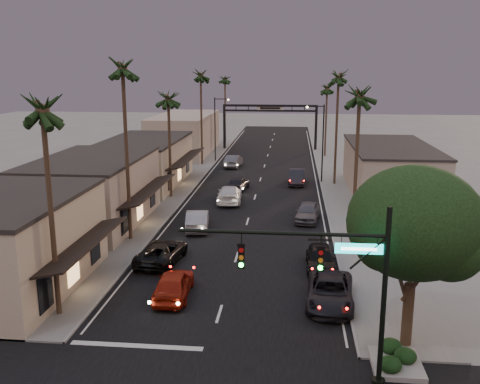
% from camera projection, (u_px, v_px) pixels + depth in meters
% --- Properties ---
extents(ground, '(200.00, 200.00, 0.00)m').
position_uv_depth(ground, '(257.00, 191.00, 58.14)').
color(ground, slate).
rests_on(ground, ground).
extents(road, '(14.00, 120.00, 0.02)m').
position_uv_depth(road, '(260.00, 181.00, 62.98)').
color(road, black).
rests_on(road, ground).
extents(sidewalk_left, '(5.00, 92.00, 0.12)m').
position_uv_depth(sidewalk_left, '(192.00, 168.00, 70.67)').
color(sidewalk_left, slate).
rests_on(sidewalk_left, ground).
extents(sidewalk_right, '(5.00, 92.00, 0.12)m').
position_uv_depth(sidewalk_right, '(337.00, 171.00, 68.83)').
color(sidewalk_right, slate).
rests_on(sidewalk_right, ground).
extents(storefront_near, '(8.00, 12.00, 5.50)m').
position_uv_depth(storefront_near, '(6.00, 246.00, 31.64)').
color(storefront_near, tan).
rests_on(storefront_near, ground).
extents(storefront_mid, '(8.00, 14.00, 5.50)m').
position_uv_depth(storefront_mid, '(93.00, 193.00, 45.21)').
color(storefront_mid, gray).
rests_on(storefront_mid, ground).
extents(storefront_far, '(8.00, 16.00, 5.00)m').
position_uv_depth(storefront_far, '(144.00, 163.00, 60.76)').
color(storefront_far, tan).
rests_on(storefront_far, ground).
extents(storefront_dist, '(8.00, 20.00, 6.00)m').
position_uv_depth(storefront_dist, '(185.00, 134.00, 82.94)').
color(storefront_dist, gray).
rests_on(storefront_dist, ground).
extents(building_right, '(8.00, 18.00, 5.00)m').
position_uv_depth(building_right, '(390.00, 170.00, 56.21)').
color(building_right, gray).
rests_on(building_right, ground).
extents(traffic_signal, '(8.51, 0.22, 7.80)m').
position_uv_depth(traffic_signal, '(337.00, 271.00, 21.55)').
color(traffic_signal, black).
rests_on(traffic_signal, ground).
extents(corner_tree, '(6.20, 6.20, 8.80)m').
position_uv_depth(corner_tree, '(416.00, 227.00, 24.32)').
color(corner_tree, '#38281C').
rests_on(corner_tree, ground).
extents(planter, '(2.20, 2.60, 0.24)m').
position_uv_depth(planter, '(396.00, 368.00, 23.88)').
color(planter, gray).
rests_on(planter, ground).
extents(arch, '(15.20, 0.40, 7.27)m').
position_uv_depth(arch, '(270.00, 115.00, 85.94)').
color(arch, black).
rests_on(arch, ground).
extents(streetlight_right, '(2.13, 0.30, 9.00)m').
position_uv_depth(streetlight_right, '(321.00, 137.00, 61.10)').
color(streetlight_right, black).
rests_on(streetlight_right, ground).
extents(streetlight_left, '(2.13, 0.30, 9.00)m').
position_uv_depth(streetlight_left, '(217.00, 124.00, 75.04)').
color(streetlight_left, black).
rests_on(streetlight_left, ground).
extents(palm_la, '(3.20, 3.20, 13.20)m').
position_uv_depth(palm_la, '(42.00, 102.00, 26.33)').
color(palm_la, '#38281C').
rests_on(palm_la, ground).
extents(palm_lb, '(3.20, 3.20, 15.20)m').
position_uv_depth(palm_lb, '(122.00, 63.00, 38.48)').
color(palm_lb, '#38281C').
rests_on(palm_lb, ground).
extents(palm_lc, '(3.20, 3.20, 12.20)m').
position_uv_depth(palm_lc, '(168.00, 95.00, 52.71)').
color(palm_lc, '#38281C').
rests_on(palm_lc, ground).
extents(palm_ld, '(3.20, 3.20, 14.20)m').
position_uv_depth(palm_ld, '(201.00, 73.00, 70.68)').
color(palm_ld, '#38281C').
rests_on(palm_ld, ground).
extents(palm_ra, '(3.20, 3.20, 13.20)m').
position_uv_depth(palm_ra, '(360.00, 90.00, 39.20)').
color(palm_ra, '#38281C').
rests_on(palm_ra, ground).
extents(palm_rb, '(3.20, 3.20, 14.20)m').
position_uv_depth(palm_rb, '(339.00, 74.00, 58.35)').
color(palm_rb, '#38281C').
rests_on(palm_rb, ground).
extents(palm_rc, '(3.20, 3.20, 12.20)m').
position_uv_depth(palm_rc, '(327.00, 86.00, 78.18)').
color(palm_rc, '#38281C').
rests_on(palm_rc, ground).
extents(palm_far, '(3.20, 3.20, 13.20)m').
position_uv_depth(palm_far, '(225.00, 77.00, 93.16)').
color(palm_far, '#38281C').
rests_on(palm_far, ground).
extents(oncoming_red, '(2.09, 4.83, 1.62)m').
position_uv_depth(oncoming_red, '(174.00, 284.00, 31.04)').
color(oncoming_red, maroon).
rests_on(oncoming_red, ground).
extents(oncoming_pickup, '(3.00, 5.66, 1.51)m').
position_uv_depth(oncoming_pickup, '(162.00, 252.00, 36.58)').
color(oncoming_pickup, black).
rests_on(oncoming_pickup, ground).
extents(oncoming_silver, '(2.38, 5.18, 1.64)m').
position_uv_depth(oncoming_silver, '(197.00, 220.00, 44.12)').
color(oncoming_silver, '#95959A').
rests_on(oncoming_silver, ground).
extents(oncoming_white, '(2.69, 5.83, 1.65)m').
position_uv_depth(oncoming_white, '(230.00, 194.00, 52.97)').
color(oncoming_white, silver).
rests_on(oncoming_white, ground).
extents(oncoming_dgrey, '(2.41, 4.70, 1.53)m').
position_uv_depth(oncoming_dgrey, '(238.00, 183.00, 58.28)').
color(oncoming_dgrey, black).
rests_on(oncoming_dgrey, ground).
extents(oncoming_grey_far, '(2.10, 5.08, 1.63)m').
position_uv_depth(oncoming_grey_far, '(233.00, 161.00, 71.67)').
color(oncoming_grey_far, '#515157').
rests_on(oncoming_grey_far, ground).
extents(curbside_near, '(2.95, 5.73, 1.55)m').
position_uv_depth(curbside_near, '(330.00, 292.00, 30.06)').
color(curbside_near, black).
rests_on(curbside_near, ground).
extents(curbside_black, '(1.93, 4.75, 1.38)m').
position_uv_depth(curbside_black, '(321.00, 259.00, 35.43)').
color(curbside_black, black).
rests_on(curbside_black, ground).
extents(curbside_grey, '(2.49, 4.90, 1.60)m').
position_uv_depth(curbside_grey, '(308.00, 212.00, 46.54)').
color(curbside_grey, '#505055').
rests_on(curbside_grey, ground).
extents(curbside_far, '(1.91, 5.12, 1.67)m').
position_uv_depth(curbside_far, '(297.00, 177.00, 61.17)').
color(curbside_far, black).
rests_on(curbside_far, ground).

